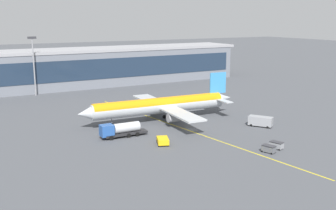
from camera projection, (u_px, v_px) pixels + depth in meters
ground_plane at (191, 130)px, 96.36m from camera, size 700.00×700.00×0.00m
apron_lead_in_line at (183, 128)px, 97.54m from camera, size 10.91×79.33×0.01m
terminal_building at (46, 70)px, 150.14m from camera, size 160.92×19.76×14.52m
main_airliner at (161, 105)px, 103.73m from camera, size 43.38×34.43×11.67m
fuel_tanker at (121, 130)px, 90.05m from camera, size 10.85×2.88×3.25m
pushback_tug at (163, 141)px, 85.07m from camera, size 3.53×4.38×1.40m
lavatory_truck at (260, 121)px, 99.06m from camera, size 5.14×6.10×2.50m
baggage_cart_0 at (269, 149)px, 80.02m from camera, size 2.31×3.00×1.48m
baggage_cart_1 at (276, 145)px, 82.33m from camera, size 2.31×3.00×1.48m
apron_light_mast_0 at (34, 61)px, 135.89m from camera, size 2.80×0.50×20.11m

